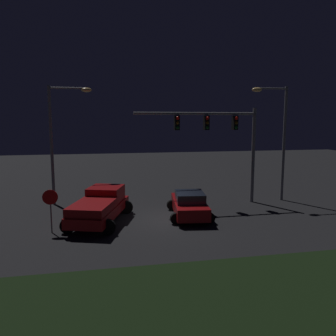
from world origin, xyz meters
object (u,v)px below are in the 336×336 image
object	(u,v)px
pickup_truck	(101,204)
stop_sign	(50,203)
traffic_signal_gantry	(220,132)
street_lamp_left	(60,130)
car_sedan	(189,204)
street_lamp_right	(278,129)

from	to	relation	value
pickup_truck	stop_sign	size ratio (longest dim) A/B	2.58
pickup_truck	traffic_signal_gantry	xyz separation A→B (m)	(7.92, 2.66, 3.90)
traffic_signal_gantry	street_lamp_left	bearing A→B (deg)	169.42
car_sedan	street_lamp_left	world-z (taller)	street_lamp_left
traffic_signal_gantry	street_lamp_right	world-z (taller)	street_lamp_right
traffic_signal_gantry	stop_sign	distance (m)	11.65
traffic_signal_gantry	street_lamp_right	xyz separation A→B (m)	(4.26, 0.14, 0.13)
street_lamp_left	street_lamp_right	xyz separation A→B (m)	(14.71, -1.81, 0.01)
street_lamp_left	street_lamp_right	bearing A→B (deg)	-7.02
pickup_truck	stop_sign	bearing A→B (deg)	138.94
pickup_truck	car_sedan	bearing A→B (deg)	-72.05
pickup_truck	street_lamp_right	size ratio (longest dim) A/B	0.72
car_sedan	stop_sign	size ratio (longest dim) A/B	2.06
pickup_truck	traffic_signal_gantry	size ratio (longest dim) A/B	0.69
street_lamp_right	stop_sign	world-z (taller)	street_lamp_right
street_lamp_left	stop_sign	distance (m)	6.99
car_sedan	street_lamp_right	distance (m)	8.71
car_sedan	traffic_signal_gantry	distance (m)	5.67
traffic_signal_gantry	stop_sign	world-z (taller)	traffic_signal_gantry
traffic_signal_gantry	street_lamp_right	size ratio (longest dim) A/B	1.05
car_sedan	street_lamp_right	world-z (taller)	street_lamp_right
pickup_truck	car_sedan	xyz separation A→B (m)	(5.14, -0.01, -0.26)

